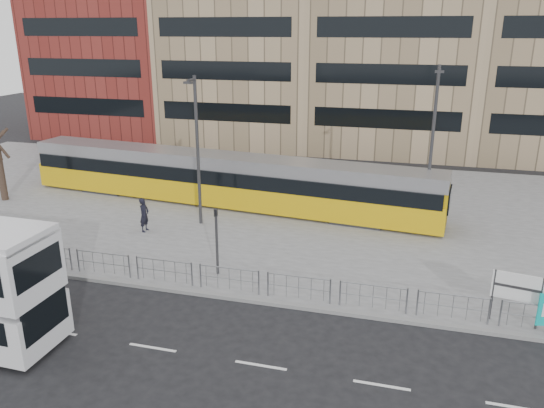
% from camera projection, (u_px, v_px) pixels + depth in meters
% --- Properties ---
extents(ground, '(120.00, 120.00, 0.00)m').
position_uv_depth(ground, '(242.00, 301.00, 21.96)').
color(ground, black).
rests_on(ground, ground).
extents(plaza, '(64.00, 24.00, 0.15)m').
position_uv_depth(plaza, '(302.00, 209.00, 32.92)').
color(plaza, slate).
rests_on(plaza, ground).
extents(kerb, '(64.00, 0.25, 0.17)m').
position_uv_depth(kerb, '(242.00, 299.00, 21.98)').
color(kerb, gray).
rests_on(kerb, ground).
extents(building_row, '(70.40, 18.40, 31.20)m').
position_uv_depth(building_row, '(371.00, 3.00, 48.85)').
color(building_row, maroon).
rests_on(building_row, ground).
extents(pedestrian_barrier, '(32.07, 0.07, 1.10)m').
position_uv_depth(pedestrian_barrier, '(292.00, 280.00, 21.61)').
color(pedestrian_barrier, gray).
rests_on(pedestrian_barrier, plaza).
extents(road_markings, '(62.00, 0.12, 0.01)m').
position_uv_depth(road_markings, '(233.00, 361.00, 18.05)').
color(road_markings, white).
rests_on(road_markings, ground).
extents(tram, '(27.11, 5.31, 3.18)m').
position_uv_depth(tram, '(223.00, 179.00, 33.16)').
color(tram, gold).
rests_on(tram, plaza).
extents(station_sign, '(1.78, 0.40, 2.06)m').
position_uv_depth(station_sign, '(517.00, 290.00, 19.59)').
color(station_sign, '#2D2D30').
rests_on(station_sign, plaza).
extents(pedestrian, '(0.49, 0.71, 1.88)m').
position_uv_depth(pedestrian, '(144.00, 215.00, 28.84)').
color(pedestrian, black).
rests_on(pedestrian, plaza).
extents(traffic_light_west, '(0.20, 0.22, 3.10)m').
position_uv_depth(traffic_light_west, '(216.00, 233.00, 23.49)').
color(traffic_light_west, '#2D2D30').
rests_on(traffic_light_west, plaza).
extents(lamp_post_west, '(0.45, 1.04, 8.26)m').
position_uv_depth(lamp_post_west, '(197.00, 146.00, 28.83)').
color(lamp_post_west, '#2D2D30').
rests_on(lamp_post_west, plaza).
extents(lamp_post_east, '(0.45, 1.04, 8.81)m').
position_uv_depth(lamp_post_east, '(432.00, 141.00, 28.72)').
color(lamp_post_east, '#2D2D30').
rests_on(lamp_post_east, plaza).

